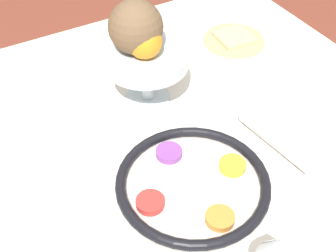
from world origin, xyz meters
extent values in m
cylinder|color=silver|center=(-0.06, 0.06, 0.72)|extent=(0.30, 0.30, 0.01)
torus|color=black|center=(-0.06, 0.06, 0.74)|extent=(0.30, 0.30, 0.02)
cylinder|color=#844299|center=(0.03, 0.06, 0.73)|extent=(0.05, 0.05, 0.01)
cylinder|color=red|center=(-0.06, 0.15, 0.73)|extent=(0.05, 0.05, 0.01)
cylinder|color=orange|center=(-0.15, 0.06, 0.73)|extent=(0.05, 0.05, 0.01)
cylinder|color=gold|center=(-0.06, -0.03, 0.73)|extent=(0.05, 0.05, 0.01)
cone|color=silver|center=(-0.29, 0.06, 0.82)|extent=(0.07, 0.07, 0.06)
cylinder|color=silver|center=(0.22, 0.01, 0.72)|extent=(0.10, 0.10, 0.01)
cylinder|color=silver|center=(0.22, 0.01, 0.77)|extent=(0.03, 0.03, 0.09)
cylinder|color=silver|center=(0.22, 0.01, 0.83)|extent=(0.19, 0.19, 0.03)
sphere|color=orange|center=(0.21, 0.02, 0.88)|extent=(0.07, 0.07, 0.07)
sphere|color=brown|center=(0.24, 0.02, 0.91)|extent=(0.12, 0.12, 0.12)
cylinder|color=tan|center=(0.32, -0.31, 0.72)|extent=(0.17, 0.17, 0.01)
cube|color=#D1B784|center=(0.32, -0.31, 0.73)|extent=(0.10, 0.10, 0.01)
cylinder|color=white|center=(-0.04, -0.16, 0.74)|extent=(0.20, 0.07, 0.05)
camera|label=1|loc=(-0.53, 0.38, 1.42)|focal=50.00mm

